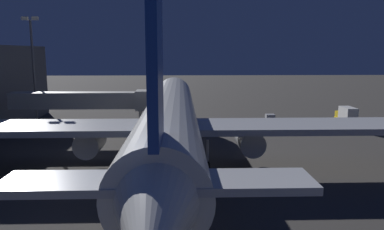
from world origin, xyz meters
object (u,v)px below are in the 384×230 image
Objects in this scene: airliner_at_gate at (170,121)px; baggage_container_spare at (270,118)px; jet_bridge at (95,100)px; traffic_cone_nose_starboard at (163,123)px; apron_floodlight_mast at (33,64)px; ops_van at (346,117)px; traffic_cone_nose_port at (186,123)px.

baggage_container_spare is at bearing -122.19° from airliner_at_gate.
jet_bridge reaches higher than traffic_cone_nose_starboard.
apron_floodlight_mast is 3.52× the size of ops_van.
baggage_container_spare is 3.04× the size of traffic_cone_nose_port.
traffic_cone_nose_port is (-14.27, -10.55, -5.70)m from jet_bridge.
airliner_at_gate is 105.29× the size of traffic_cone_nose_starboard.
airliner_at_gate is at bearing 37.93° from ops_van.
airliner_at_gate reaches higher than baggage_container_spare.
apron_floodlight_mast is (25.50, -28.10, 5.39)m from airliner_at_gate.
apron_floodlight_mast reaches higher than traffic_cone_nose_port.
jet_bridge is at bearing 9.49° from ops_van.
jet_bridge is at bearing 22.06° from baggage_container_spare.
airliner_at_gate is at bearing 132.22° from apron_floodlight_mast.
jet_bridge is 15.53m from traffic_cone_nose_starboard.
apron_floodlight_mast reaches higher than jet_bridge.
apron_floodlight_mast is 25.76m from traffic_cone_nose_starboard.
ops_van is (-43.09, -7.20, -4.12)m from jet_bridge.
apron_floodlight_mast is 11.69× the size of baggage_container_spare.
apron_floodlight_mast is 35.58× the size of traffic_cone_nose_starboard.
airliner_at_gate is at bearing 125.42° from jet_bridge.
airliner_at_gate is 35.05m from baggage_container_spare.
airliner_at_gate reaches higher than traffic_cone_nose_starboard.
airliner_at_gate reaches higher than ops_van.
baggage_container_spare reaches higher than traffic_cone_nose_starboard.
apron_floodlight_mast is 45.23m from baggage_container_spare.
jet_bridge reaches higher than traffic_cone_nose_port.
airliner_at_gate is at bearing 94.57° from traffic_cone_nose_starboard.
jet_bridge is at bearing -54.58° from airliner_at_gate.
airliner_at_gate is 2.57× the size of jet_bridge.
traffic_cone_nose_port is at bearing -143.53° from jet_bridge.
ops_van is at bearing -142.07° from airliner_at_gate.
traffic_cone_nose_port is (-2.20, -27.52, -5.58)m from airliner_at_gate.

